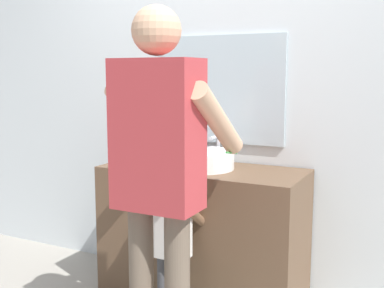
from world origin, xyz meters
name	(u,v)px	position (x,y,z in m)	size (l,w,h in m)	color
back_wall	(224,84)	(0.00, 0.62, 1.35)	(4.40, 0.10, 2.70)	silver
vanity_cabinet	(203,234)	(0.00, 0.30, 0.42)	(1.24, 0.54, 0.84)	brown
sink_basin	(202,159)	(0.00, 0.28, 0.90)	(0.40, 0.40, 0.11)	white
faucet	(217,150)	(0.00, 0.52, 0.92)	(0.18, 0.14, 0.18)	#B7BABF
toothbrush_cup	(148,153)	(-0.42, 0.33, 0.90)	(0.07, 0.07, 0.21)	#D86666
child_toddler	(171,234)	(0.00, -0.10, 0.54)	(0.28, 0.28, 0.91)	#47474C
adult_parent	(160,157)	(0.12, -0.43, 1.03)	(0.53, 0.56, 1.72)	#6B5B4C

